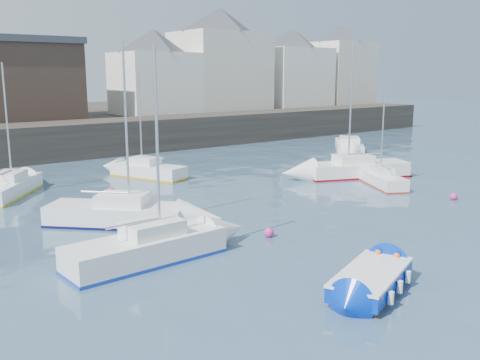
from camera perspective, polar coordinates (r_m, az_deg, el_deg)
water at (r=21.39m, az=20.19°, el=-9.01°), size 220.00×220.00×0.00m
quay_wall at (r=48.96m, az=-16.63°, el=4.22°), size 90.00×5.00×3.00m
land_strip at (r=66.03m, az=-22.27°, el=5.49°), size 90.00×32.00×2.80m
bldg_east_a at (r=64.35m, az=-2.13°, el=12.80°), size 13.36×13.36×11.80m
bldg_east_b at (r=70.89m, az=5.55°, el=11.86°), size 11.88×11.88×9.95m
bldg_east_c at (r=77.30m, az=10.56°, el=12.05°), size 11.14×11.14×10.95m
bldg_east_d at (r=59.14m, az=-9.11°, el=11.39°), size 11.14×11.14×8.95m
blue_dinghy at (r=18.58m, az=13.82°, el=-10.32°), size 4.38×3.06×0.77m
sailboat_a at (r=21.04m, az=-9.88°, el=-7.12°), size 6.44×2.34×8.25m
sailboat_b at (r=26.35m, az=-12.95°, el=-3.50°), size 6.22×6.23×8.59m
sailboat_c at (r=35.59m, az=14.99°, el=0.07°), size 3.43×4.69×5.98m
sailboat_d at (r=38.46m, az=12.36°, el=1.18°), size 7.68×4.91×9.35m
sailboat_f at (r=37.88m, az=-9.81°, el=1.04°), size 3.78×5.87×7.29m
sailboat_g at (r=50.28m, az=11.54°, el=3.51°), size 6.81×6.73×9.18m
sailboat_h at (r=34.61m, az=-23.48°, el=-0.72°), size 5.22×5.98×7.79m
buoy_near at (r=24.01m, az=3.11°, el=-6.08°), size 0.45×0.45×0.45m
buoy_mid at (r=33.21m, az=21.80°, el=-1.97°), size 0.43×0.43×0.43m
buoy_far at (r=33.12m, az=-13.57°, el=-1.50°), size 0.46×0.46×0.46m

